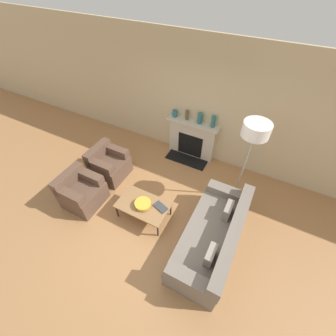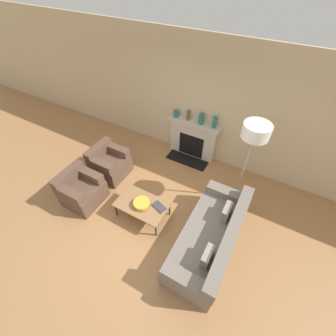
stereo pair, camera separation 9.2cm
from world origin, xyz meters
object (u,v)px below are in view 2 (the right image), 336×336
Objects in this scene: armchair_far at (109,164)px; coffee_table at (142,205)px; bowl at (142,203)px; mantel_vase_center_right at (201,119)px; fireplace at (193,140)px; armchair_near at (81,190)px; floor_lamp at (254,137)px; mantel_vase_left at (176,114)px; mantel_vase_center_left at (188,115)px; book at (159,207)px; mantel_vase_right at (214,122)px; couch at (211,238)px.

armchair_far is 0.75× the size of coffee_table.
mantel_vase_center_right reaches higher than bowl.
fireplace is 1.70× the size of armchair_near.
armchair_near is at bearing -149.54° from floor_lamp.
armchair_near is 4.97× the size of mantel_vase_left.
mantel_vase_center_right reaches higher than mantel_vase_center_left.
fireplace is 5.24× the size of mantel_vase_center_left.
mantel_vase_left is (-1.94, 0.83, -0.57)m from floor_lamp.
armchair_far reaches higher than book.
mantel_vase_right is at bearing 0.00° from mantel_vase_center_left.
coffee_table is at bearing -146.16° from book.
mantel_vase_left is at bearing 127.21° from book.
couch is at bearing -49.71° from mantel_vase_left.
armchair_near is 2.94m from mantel_vase_center_left.
floor_lamp is (1.51, 1.42, 1.23)m from bowl.
floor_lamp is at bearing 65.54° from book.
coffee_table is 4.14× the size of mantel_vase_center_left.
mantel_vase_center_left is at bearing 180.00° from mantel_vase_center_right.
fireplace is 0.63× the size of couch.
coffee_table is 2.38m from mantel_vase_center_right.
mantel_vase_center_right is (-1.23, 2.21, 0.84)m from couch.
book is 1.07× the size of mantel_vase_right.
mantel_vase_center_right reaches higher than coffee_table.
mantel_vase_right is (0.97, 0.00, 0.07)m from mantel_vase_left.
armchair_near reaches higher than coffee_table.
bowl is 0.35m from book.
mantel_vase_center_left is at bearing 119.27° from book.
mantel_vase_left is at bearing 178.22° from fireplace.
coffee_table is 3.92× the size of mantel_vase_center_right.
fireplace is 2.22m from coffee_table.
coffee_table is at bearing -137.35° from floor_lamp.
mantel_vase_left is 0.32m from mantel_vase_center_left.
mantel_vase_center_left is (-0.10, 2.23, 0.78)m from coffee_table.
fireplace is 4.03× the size of bowl.
floor_lamp is (0.06, 1.38, 1.36)m from couch.
book is at bearing -93.82° from couch.
mantel_vase_center_right is (-0.11, 2.13, 0.75)m from book.
floor_lamp is 2.18m from mantel_vase_left.
mantel_vase_center_left is 0.33m from mantel_vase_center_right.
mantel_vase_right is (0.47, 0.02, 0.67)m from fireplace.
couch is 3.00m from mantel_vase_left.
coffee_table is (1.36, 0.29, 0.04)m from armchair_near.
mantel_vase_left is (-1.87, 2.21, 0.79)m from couch.
bowl is (1.37, 0.27, 0.12)m from armchair_near.
coffee_table is at bearing 113.13° from bowl.
couch reaches higher than armchair_far.
armchair_near is (-2.81, -0.31, 0.01)m from couch.
armchair_far is 3.09× the size of mantel_vase_center_left.
bowl is at bearing -66.87° from coffee_table.
mantel_vase_center_left is at bearing 180.00° from mantel_vase_right.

